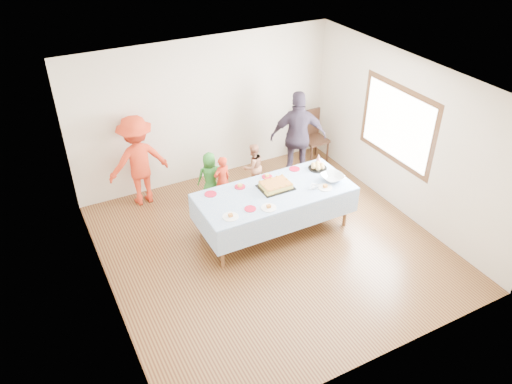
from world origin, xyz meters
TOP-DOWN VIEW (x-y plane):
  - ground at (0.00, 0.00)m, footprint 5.00×5.00m
  - room_walls at (0.05, 0.00)m, footprint 5.04×5.04m
  - party_table at (0.25, 0.34)m, footprint 2.50×1.10m
  - birthday_cake at (0.30, 0.41)m, footprint 0.53×0.41m
  - rolls_tray at (1.23, 0.61)m, footprint 0.32×0.32m
  - punch_bowl at (1.25, 0.19)m, footprint 0.36×0.36m
  - party_hat at (1.36, 0.78)m, footprint 0.10×0.10m
  - fork_pile at (0.87, 0.12)m, footprint 0.24×0.18m
  - plate_red_far_a at (-0.69, 0.72)m, footprint 0.19×0.19m
  - plate_red_far_b at (-0.19, 0.70)m, footprint 0.18×0.18m
  - plate_red_far_c at (0.34, 0.76)m, footprint 0.18×0.18m
  - plate_red_far_d at (0.87, 0.78)m, footprint 0.18×0.18m
  - plate_red_near at (-0.33, 0.07)m, footprint 0.18×0.18m
  - plate_white_left at (-0.67, 0.02)m, footprint 0.24×0.24m
  - plate_white_mid at (-0.07, -0.03)m, footprint 0.24×0.24m
  - plate_white_right at (1.00, 0.05)m, footprint 0.23×0.23m
  - dining_chair at (2.10, 2.09)m, footprint 0.47×0.47m
  - toddler_left at (-0.17, 1.48)m, footprint 0.38×0.29m
  - toddler_mid at (-0.31, 1.67)m, footprint 0.51×0.39m
  - toddler_right at (0.55, 1.69)m, footprint 0.47×0.39m
  - adult_left at (-1.41, 2.20)m, footprint 1.10×0.67m
  - adult_right at (1.46, 1.61)m, footprint 1.12×0.82m

SIDE VIEW (x-z plane):
  - ground at x=0.00m, z-range 0.00..0.00m
  - toddler_right at x=0.55m, z-range 0.00..0.89m
  - toddler_left at x=-0.17m, z-range 0.00..0.93m
  - toddler_mid at x=-0.31m, z-range 0.00..0.94m
  - dining_chair at x=2.10m, z-range 0.06..1.12m
  - party_table at x=0.25m, z-range 0.33..1.11m
  - plate_red_far_a at x=-0.69m, z-range 0.78..0.79m
  - plate_red_far_b at x=-0.19m, z-range 0.78..0.79m
  - plate_red_far_c at x=0.34m, z-range 0.78..0.79m
  - plate_red_far_d at x=0.87m, z-range 0.78..0.79m
  - plate_red_near at x=-0.33m, z-range 0.78..0.79m
  - plate_white_left at x=-0.67m, z-range 0.78..0.79m
  - plate_white_mid at x=-0.07m, z-range 0.78..0.79m
  - plate_white_right at x=1.00m, z-range 0.78..0.79m
  - fork_pile at x=0.87m, z-range 0.78..0.85m
  - rolls_tray at x=1.23m, z-range 0.77..0.87m
  - birthday_cake at x=0.30m, z-range 0.78..0.87m
  - punch_bowl at x=1.25m, z-range 0.78..0.87m
  - adult_left at x=-1.41m, z-range 0.00..1.65m
  - party_hat at x=1.36m, z-range 0.78..0.95m
  - adult_right at x=1.46m, z-range 0.00..1.77m
  - room_walls at x=0.05m, z-range 0.41..3.13m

